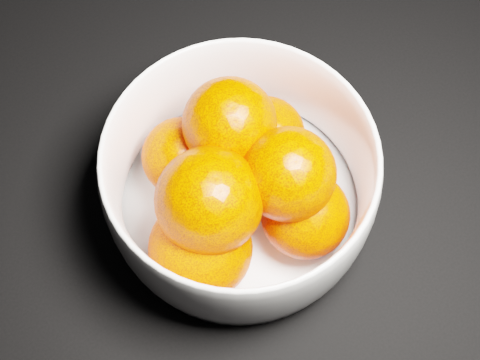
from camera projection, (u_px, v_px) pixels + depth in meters
ground at (436, 32)px, 0.62m from camera, size 3.00×3.00×0.00m
bowl at (240, 183)px, 0.50m from camera, size 0.20×0.20×0.10m
orange_pile at (237, 185)px, 0.48m from camera, size 0.16×0.16×0.11m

